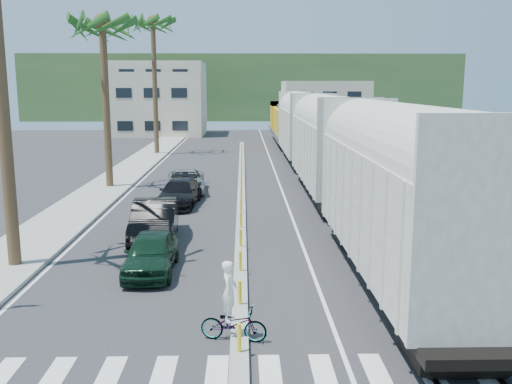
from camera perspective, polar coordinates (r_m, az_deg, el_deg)
ground at (r=15.01m, az=-1.66°, el=-14.50°), size 140.00×140.00×0.00m
sidewalk at (r=40.04m, az=-13.71°, el=1.25°), size 3.00×90.00×0.15m
rails at (r=42.36m, az=5.34°, el=1.94°), size 1.56×100.00×0.06m
median at (r=34.14m, az=-1.47°, el=-0.01°), size 0.45×60.00×0.85m
crosswalk at (r=13.22m, az=-1.71°, el=-18.15°), size 14.00×2.20×0.01m
lane_markings at (r=39.18m, az=-4.60°, el=1.21°), size 9.42×90.00×0.01m
freight_train at (r=38.56m, az=6.01°, el=5.38°), size 3.00×60.94×5.85m
palm_trees at (r=37.48m, az=-14.61°, el=17.07°), size 3.50×37.20×13.75m
buildings at (r=85.52m, az=-5.76°, el=9.19°), size 38.00×27.00×10.00m
hillside at (r=113.60m, az=-1.39°, el=10.40°), size 80.00×20.00×12.00m
car_lead at (r=20.06m, az=-10.45°, el=-6.00°), size 1.77×4.14×1.40m
car_second at (r=24.02m, az=-10.12°, el=-2.88°), size 2.50×5.34×1.67m
car_third at (r=30.86m, az=-7.67°, el=-0.10°), size 2.69×5.09×1.39m
car_rear at (r=34.61m, az=-7.07°, el=1.06°), size 3.07×5.31×1.37m
cyclist at (r=14.69m, az=-2.36°, el=-12.28°), size 1.23×1.92×2.10m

